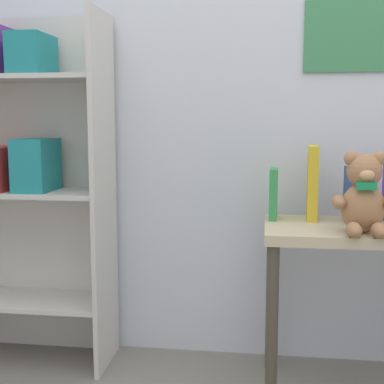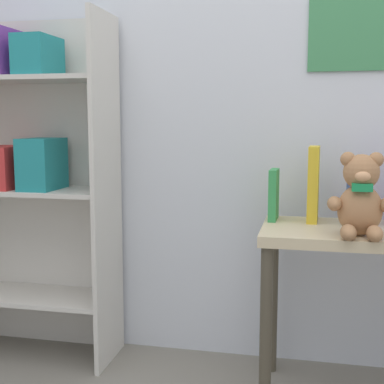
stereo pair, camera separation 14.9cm
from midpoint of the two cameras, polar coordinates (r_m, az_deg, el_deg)
name	(u,v)px [view 2 (the right image)]	position (r m, az deg, el deg)	size (l,w,h in m)	color
wall_back	(272,48)	(2.18, 10.57, 14.87)	(4.80, 0.07, 2.50)	silver
bookshelf_side	(30,167)	(2.26, -15.14, 2.63)	(0.71, 0.29, 1.38)	beige
display_table	(354,260)	(1.93, 19.03, -6.92)	(0.62, 0.39, 0.61)	beige
teddy_bear	(361,198)	(1.77, 19.87, -0.65)	(0.20, 0.18, 0.26)	#A8754C
book_standing_green	(274,195)	(1.98, 10.86, -0.29)	(0.03, 0.12, 0.19)	#33934C
book_standing_yellow	(313,184)	(1.98, 14.95, 0.82)	(0.04, 0.14, 0.27)	gold
book_standing_blue	(354,196)	(1.98, 18.96, -0.41)	(0.04, 0.13, 0.20)	#2D51B7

